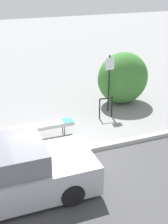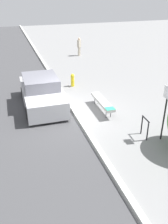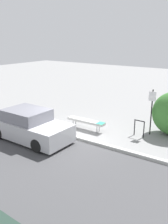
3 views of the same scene
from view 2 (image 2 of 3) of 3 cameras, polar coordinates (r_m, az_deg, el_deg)
ground_plane at (r=11.59m, az=-1.92°, el=-0.60°), size 60.00×60.00×0.00m
curb at (r=11.56m, az=-1.92°, el=-0.32°), size 60.00×0.20×0.13m
bench at (r=11.82m, az=4.27°, el=2.35°), size 2.20×0.43×0.53m
bike_rack at (r=9.96m, az=13.75°, el=-3.06°), size 0.55×0.08×0.83m
sign_post at (r=9.58m, az=18.11°, el=1.04°), size 0.36×0.08×2.30m
fire_hydrant at (r=14.83m, az=-2.63°, el=7.40°), size 0.36×0.22×0.77m
pedestrian at (r=21.78m, az=-1.12°, el=14.83°), size 0.36×0.38×1.50m
parked_car_near at (r=12.42m, az=-9.65°, el=4.32°), size 4.18×1.85×1.46m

